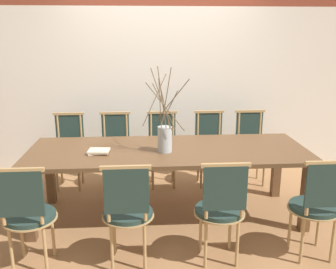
% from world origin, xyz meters
% --- Properties ---
extents(ground_plane, '(16.00, 16.00, 0.00)m').
position_xyz_m(ground_plane, '(0.00, 0.00, 0.00)').
color(ground_plane, '#9E7047').
extents(wall_rear, '(12.00, 0.06, 3.20)m').
position_xyz_m(wall_rear, '(0.00, 1.38, 1.60)').
color(wall_rear, silver).
rests_on(wall_rear, ground_plane).
extents(dining_table, '(2.77, 1.01, 0.72)m').
position_xyz_m(dining_table, '(0.00, 0.00, 0.64)').
color(dining_table, brown).
rests_on(dining_table, ground_plane).
extents(chair_near_leftend, '(0.42, 0.42, 0.91)m').
position_xyz_m(chair_near_leftend, '(-1.15, -0.85, 0.50)').
color(chair_near_leftend, '#233833').
rests_on(chair_near_leftend, ground_plane).
extents(chair_near_left, '(0.42, 0.42, 0.91)m').
position_xyz_m(chair_near_left, '(-0.38, -0.85, 0.50)').
color(chair_near_left, '#233833').
rests_on(chair_near_left, ground_plane).
extents(chair_near_center, '(0.42, 0.42, 0.91)m').
position_xyz_m(chair_near_center, '(0.37, -0.85, 0.50)').
color(chair_near_center, '#233833').
rests_on(chair_near_center, ground_plane).
extents(chair_near_right, '(0.42, 0.42, 0.91)m').
position_xyz_m(chair_near_right, '(1.16, -0.85, 0.50)').
color(chair_near_right, '#233833').
rests_on(chair_near_right, ground_plane).
extents(chair_far_leftend, '(0.42, 0.42, 0.91)m').
position_xyz_m(chair_far_leftend, '(-1.15, 0.85, 0.50)').
color(chair_far_leftend, '#233833').
rests_on(chair_far_leftend, ground_plane).
extents(chair_far_left, '(0.42, 0.42, 0.91)m').
position_xyz_m(chair_far_left, '(-0.59, 0.85, 0.50)').
color(chair_far_left, '#233833').
rests_on(chair_far_left, ground_plane).
extents(chair_far_center, '(0.42, 0.42, 0.91)m').
position_xyz_m(chair_far_center, '(-0.01, 0.85, 0.50)').
color(chair_far_center, '#233833').
rests_on(chair_far_center, ground_plane).
extents(chair_far_right, '(0.42, 0.42, 0.91)m').
position_xyz_m(chair_far_right, '(0.58, 0.85, 0.50)').
color(chair_far_right, '#233833').
rests_on(chair_far_right, ground_plane).
extents(chair_far_rightend, '(0.42, 0.42, 0.91)m').
position_xyz_m(chair_far_rightend, '(1.10, 0.85, 0.50)').
color(chair_far_rightend, '#233833').
rests_on(chair_far_rightend, ground_plane).
extents(vase_centerpiece, '(0.46, 0.43, 0.83)m').
position_xyz_m(vase_centerpiece, '(-0.04, -0.08, 0.87)').
color(vase_centerpiece, '#B2BCC1').
rests_on(vase_centerpiece, dining_table).
extents(book_stack, '(0.22, 0.19, 0.03)m').
position_xyz_m(book_stack, '(-0.68, -0.09, 0.74)').
color(book_stack, beige).
rests_on(book_stack, dining_table).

